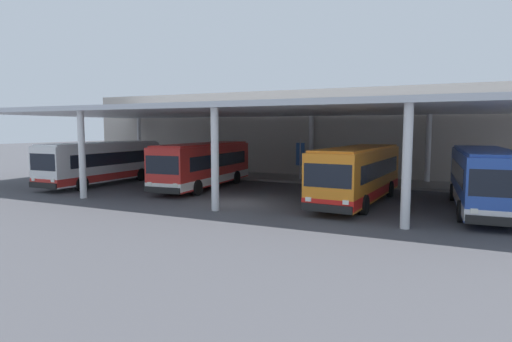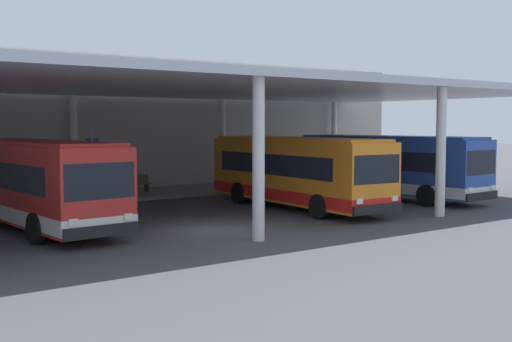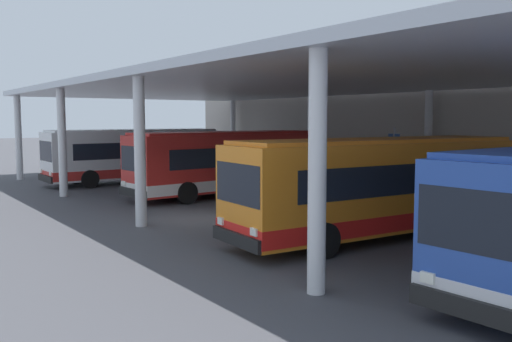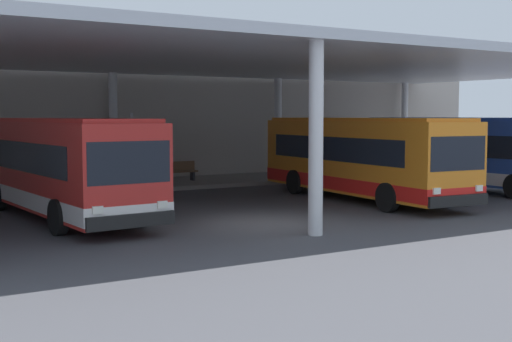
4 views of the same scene
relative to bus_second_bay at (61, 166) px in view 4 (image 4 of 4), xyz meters
The scene contains 9 objects.
ground_plane 6.85m from the bus_second_bay, 41.37° to the right, with size 200.00×200.00×0.00m, color #47474C.
platform_kerb 9.03m from the bus_second_bay, 55.86° to the left, with size 42.00×4.50×0.18m, color gray.
station_building_facade 11.91m from the bus_second_bay, 64.81° to the left, with size 48.00×1.60×7.57m, color #ADA399.
canopy_shelter 6.27m from the bus_second_bay, 12.50° to the left, with size 40.00×17.00×5.55m.
bus_second_bay is the anchor object (origin of this frame).
bus_middle_bay 11.23m from the bus_second_bay, ahead, with size 3.22×10.67×3.17m.
bus_far_bay 17.48m from the bus_second_bay, ahead, with size 3.13×10.65×3.17m.
bench_waiting 10.63m from the bus_second_bay, 44.56° to the left, with size 1.80×0.45×0.92m.
banner_sign 8.19m from the bus_second_bay, 53.07° to the left, with size 0.70×0.12×3.20m.
Camera 4 is at (-10.90, -17.28, 3.25)m, focal length 47.63 mm.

